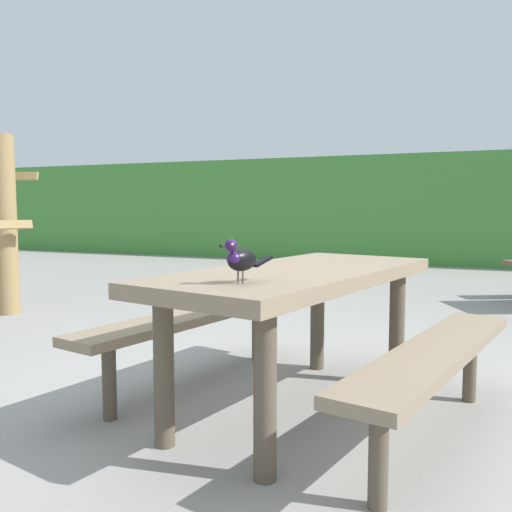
# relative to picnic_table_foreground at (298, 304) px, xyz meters

# --- Properties ---
(ground_plane) EXTENTS (60.00, 60.00, 0.00)m
(ground_plane) POSITION_rel_picnic_table_foreground_xyz_m (-0.04, 0.12, -0.56)
(ground_plane) COLOR gray
(hedge_wall) EXTENTS (28.00, 2.28, 2.00)m
(hedge_wall) POSITION_rel_picnic_table_foreground_xyz_m (-0.04, 8.58, 0.45)
(hedge_wall) COLOR #428438
(hedge_wall) RESTS_ON ground
(picnic_table_foreground) EXTENTS (2.00, 2.02, 0.74)m
(picnic_table_foreground) POSITION_rel_picnic_table_foreground_xyz_m (0.00, 0.00, 0.00)
(picnic_table_foreground) COLOR #84725B
(picnic_table_foreground) RESTS_ON ground
(bird_grackle) EXTENTS (0.14, 0.27, 0.18)m
(bird_grackle) POSITION_rel_picnic_table_foreground_xyz_m (-0.05, -0.62, 0.29)
(bird_grackle) COLOR black
(bird_grackle) RESTS_ON picnic_table_foreground
(stalk_post_left_side) EXTENTS (0.58, 0.61, 1.75)m
(stalk_post_left_side) POSITION_rel_picnic_table_foreground_xyz_m (-3.43, 1.32, 0.32)
(stalk_post_left_side) COLOR #997A4C
(stalk_post_left_side) RESTS_ON ground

